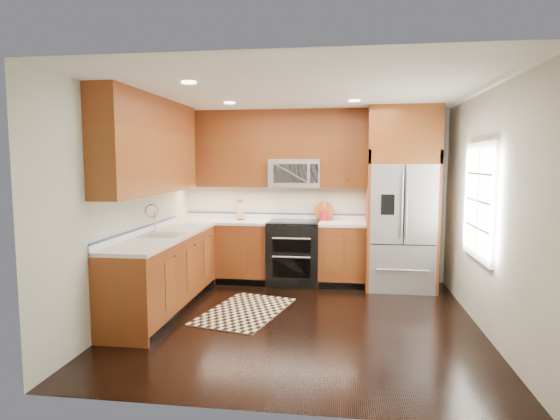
# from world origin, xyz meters

# --- Properties ---
(ground) EXTENTS (4.00, 4.00, 0.00)m
(ground) POSITION_xyz_m (0.00, 0.00, 0.00)
(ground) COLOR black
(ground) RESTS_ON ground
(wall_back) EXTENTS (4.00, 0.02, 2.60)m
(wall_back) POSITION_xyz_m (0.00, 2.00, 1.30)
(wall_back) COLOR beige
(wall_back) RESTS_ON ground
(wall_left) EXTENTS (0.02, 4.00, 2.60)m
(wall_left) POSITION_xyz_m (-2.00, 0.00, 1.30)
(wall_left) COLOR beige
(wall_left) RESTS_ON ground
(wall_right) EXTENTS (0.02, 4.00, 2.60)m
(wall_right) POSITION_xyz_m (2.00, 0.00, 1.30)
(wall_right) COLOR beige
(wall_right) RESTS_ON ground
(window) EXTENTS (0.04, 1.10, 1.30)m
(window) POSITION_xyz_m (1.98, 0.20, 1.40)
(window) COLOR white
(window) RESTS_ON ground
(base_cabinets) EXTENTS (2.85, 3.00, 0.90)m
(base_cabinets) POSITION_xyz_m (-1.23, 0.90, 0.45)
(base_cabinets) COLOR brown
(base_cabinets) RESTS_ON ground
(countertop) EXTENTS (2.86, 3.01, 0.04)m
(countertop) POSITION_xyz_m (-1.09, 1.01, 0.92)
(countertop) COLOR silver
(countertop) RESTS_ON base_cabinets
(upper_cabinets) EXTENTS (2.85, 3.00, 1.15)m
(upper_cabinets) POSITION_xyz_m (-1.15, 1.09, 2.02)
(upper_cabinets) COLOR brown
(upper_cabinets) RESTS_ON ground
(range) EXTENTS (0.76, 0.67, 0.95)m
(range) POSITION_xyz_m (-0.25, 1.67, 0.47)
(range) COLOR black
(range) RESTS_ON ground
(microwave) EXTENTS (0.76, 0.40, 0.42)m
(microwave) POSITION_xyz_m (-0.25, 1.80, 1.66)
(microwave) COLOR #B2B2B7
(microwave) RESTS_ON ground
(refrigerator) EXTENTS (0.98, 0.75, 2.60)m
(refrigerator) POSITION_xyz_m (1.30, 1.63, 1.30)
(refrigerator) COLOR #B2B2B7
(refrigerator) RESTS_ON ground
(sink_faucet) EXTENTS (0.54, 0.44, 0.37)m
(sink_faucet) POSITION_xyz_m (-1.73, 0.23, 0.99)
(sink_faucet) COLOR #B2B2B7
(sink_faucet) RESTS_ON countertop
(rug) EXTENTS (1.14, 1.54, 0.01)m
(rug) POSITION_xyz_m (-0.70, 0.26, 0.01)
(rug) COLOR black
(rug) RESTS_ON ground
(knife_block) EXTENTS (0.15, 0.18, 0.31)m
(knife_block) POSITION_xyz_m (-1.10, 1.81, 1.07)
(knife_block) COLOR #B57858
(knife_block) RESTS_ON countertop
(utensil_crock) EXTENTS (0.16, 0.16, 0.34)m
(utensil_crock) POSITION_xyz_m (0.19, 1.86, 1.06)
(utensil_crock) COLOR #AC1522
(utensil_crock) RESTS_ON countertop
(cutting_board) EXTENTS (0.35, 0.35, 0.02)m
(cutting_board) POSITION_xyz_m (0.19, 1.88, 0.95)
(cutting_board) COLOR brown
(cutting_board) RESTS_ON countertop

